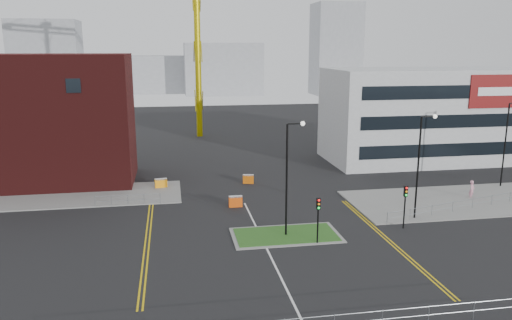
# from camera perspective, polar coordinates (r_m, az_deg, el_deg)

# --- Properties ---
(ground) EXTENTS (200.00, 200.00, 0.00)m
(ground) POSITION_cam_1_polar(r_m,az_deg,el_deg) (32.74, 3.18, -13.89)
(ground) COLOR black
(ground) RESTS_ON ground
(pavement_left) EXTENTS (28.00, 8.00, 0.12)m
(pavement_left) POSITION_cam_1_polar(r_m,az_deg,el_deg) (54.23, -23.61, -3.97)
(pavement_left) COLOR slate
(pavement_left) RESTS_ON ground
(pavement_right) EXTENTS (24.00, 10.00, 0.12)m
(pavement_right) POSITION_cam_1_polar(r_m,az_deg,el_deg) (53.30, 23.36, -4.23)
(pavement_right) COLOR slate
(pavement_right) RESTS_ON ground
(island_kerb) EXTENTS (8.60, 4.60, 0.08)m
(island_kerb) POSITION_cam_1_polar(r_m,az_deg,el_deg) (40.26, 3.43, -8.58)
(island_kerb) COLOR slate
(island_kerb) RESTS_ON ground
(grass_island) EXTENTS (8.00, 4.00, 0.12)m
(grass_island) POSITION_cam_1_polar(r_m,az_deg,el_deg) (40.26, 3.43, -8.55)
(grass_island) COLOR #214C19
(grass_island) RESTS_ON ground
(brick_building) EXTENTS (24.20, 10.07, 14.24)m
(brick_building) POSITION_cam_1_polar(r_m,az_deg,el_deg) (59.32, -25.64, 3.92)
(brick_building) COLOR #401010
(brick_building) RESTS_ON ground
(office_block) EXTENTS (25.00, 12.20, 12.00)m
(office_block) POSITION_cam_1_polar(r_m,az_deg,el_deg) (69.28, 18.58, 4.91)
(office_block) COLOR #ADB0B2
(office_block) RESTS_ON ground
(streetlamp_island) EXTENTS (1.46, 0.36, 9.18)m
(streetlamp_island) POSITION_cam_1_polar(r_m,az_deg,el_deg) (38.69, 3.85, -1.12)
(streetlamp_island) COLOR black
(streetlamp_island) RESTS_ON ground
(streetlamp_right_near) EXTENTS (1.46, 0.36, 9.18)m
(streetlamp_right_near) POSITION_cam_1_polar(r_m,az_deg,el_deg) (44.77, 18.34, 0.16)
(streetlamp_right_near) COLOR black
(streetlamp_right_near) RESTS_ON ground
(streetlamp_right_far) EXTENTS (1.46, 0.36, 9.18)m
(streetlamp_right_far) POSITION_cam_1_polar(r_m,az_deg,el_deg) (58.86, 26.82, 2.33)
(streetlamp_right_far) COLOR black
(streetlamp_right_far) RESTS_ON ground
(traffic_light_island) EXTENTS (0.28, 0.33, 3.65)m
(traffic_light_island) POSITION_cam_1_polar(r_m,az_deg,el_deg) (38.06, 7.12, -5.89)
(traffic_light_island) COLOR black
(traffic_light_island) RESTS_ON ground
(traffic_light_right) EXTENTS (0.28, 0.33, 3.65)m
(traffic_light_right) POSITION_cam_1_polar(r_m,az_deg,el_deg) (42.73, 16.70, -4.25)
(traffic_light_right) COLOR black
(traffic_light_right) RESTS_ON ground
(railing_left) EXTENTS (6.05, 0.05, 1.10)m
(railing_left) POSITION_cam_1_polar(r_m,az_deg,el_deg) (48.73, -14.44, -4.27)
(railing_left) COLOR gray
(railing_left) RESTS_ON ground
(railing_right) EXTENTS (19.05, 5.05, 1.10)m
(railing_right) POSITION_cam_1_polar(r_m,az_deg,el_deg) (50.31, 23.53, -4.37)
(railing_right) COLOR gray
(railing_right) RESTS_ON ground
(centre_line) EXTENTS (0.15, 30.00, 0.01)m
(centre_line) POSITION_cam_1_polar(r_m,az_deg,el_deg) (34.49, 2.43, -12.42)
(centre_line) COLOR silver
(centre_line) RESTS_ON ground
(yellow_left_a) EXTENTS (0.12, 24.00, 0.01)m
(yellow_left_a) POSITION_cam_1_polar(r_m,az_deg,el_deg) (41.26, -12.45, -8.38)
(yellow_left_a) COLOR gold
(yellow_left_a) RESTS_ON ground
(yellow_left_b) EXTENTS (0.12, 24.00, 0.01)m
(yellow_left_b) POSITION_cam_1_polar(r_m,az_deg,el_deg) (41.24, -12.03, -8.37)
(yellow_left_b) COLOR gold
(yellow_left_b) RESTS_ON ground
(yellow_right_a) EXTENTS (0.12, 20.00, 0.01)m
(yellow_right_a) POSITION_cam_1_polar(r_m,az_deg,el_deg) (40.82, 14.51, -8.73)
(yellow_right_a) COLOR gold
(yellow_right_a) RESTS_ON ground
(yellow_right_b) EXTENTS (0.12, 20.00, 0.01)m
(yellow_right_b) POSITION_cam_1_polar(r_m,az_deg,el_deg) (40.94, 14.90, -8.68)
(yellow_right_b) COLOR gold
(yellow_right_b) RESTS_ON ground
(skyline_a) EXTENTS (18.00, 12.00, 22.00)m
(skyline_a) POSITION_cam_1_polar(r_m,az_deg,el_deg) (152.23, -22.76, 10.41)
(skyline_a) COLOR gray
(skyline_a) RESTS_ON ground
(skyline_b) EXTENTS (24.00, 12.00, 16.00)m
(skyline_b) POSITION_cam_1_polar(r_m,az_deg,el_deg) (159.51, -3.78, 10.34)
(skyline_b) COLOR gray
(skyline_b) RESTS_ON ground
(skyline_c) EXTENTS (14.00, 12.00, 28.00)m
(skyline_c) POSITION_cam_1_polar(r_m,az_deg,el_deg) (161.96, 9.09, 12.37)
(skyline_c) COLOR gray
(skyline_c) RESTS_ON ground
(skyline_d) EXTENTS (30.00, 12.00, 12.00)m
(skyline_d) POSITION_cam_1_polar(r_m,az_deg,el_deg) (168.72, -10.31, 9.61)
(skyline_d) COLOR gray
(skyline_d) RESTS_ON ground
(pedestrian) EXTENTS (0.82, 0.78, 1.88)m
(pedestrian) POSITION_cam_1_polar(r_m,az_deg,el_deg) (53.69, 23.44, -3.14)
(pedestrian) COLOR pink
(pedestrian) RESTS_ON ground
(barrier_left) EXTENTS (1.33, 0.63, 1.08)m
(barrier_left) POSITION_cam_1_polar(r_m,az_deg,el_deg) (53.94, -10.81, -2.61)
(barrier_left) COLOR #FF980E
(barrier_left) RESTS_ON ground
(barrier_mid) EXTENTS (1.23, 0.61, 0.99)m
(barrier_mid) POSITION_cam_1_polar(r_m,az_deg,el_deg) (54.97, -0.89, -2.14)
(barrier_mid) COLOR #CC5A0B
(barrier_mid) RESTS_ON ground
(barrier_right) EXTENTS (1.27, 0.45, 1.06)m
(barrier_right) POSITION_cam_1_polar(r_m,az_deg,el_deg) (47.02, -2.36, -4.70)
(barrier_right) COLOR #E34F0C
(barrier_right) RESTS_ON ground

